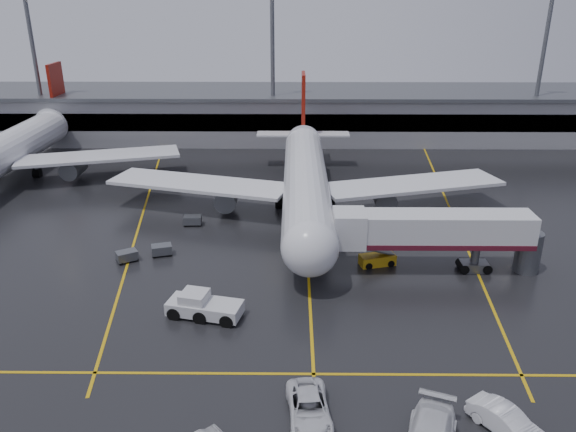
{
  "coord_description": "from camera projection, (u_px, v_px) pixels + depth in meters",
  "views": [
    {
      "loc": [
        -1.5,
        -54.41,
        25.05
      ],
      "look_at": [
        -2.0,
        -2.0,
        4.0
      ],
      "focal_mm": 34.85,
      "sensor_mm": 36.0,
      "label": 1
    }
  ],
  "objects": [
    {
      "name": "ground",
      "position": [
        307.0,
        244.0,
        59.81
      ],
      "size": [
        220.0,
        220.0,
        0.0
      ],
      "primitive_type": "plane",
      "color": "black",
      "rests_on": "ground"
    },
    {
      "name": "apron_line_centre",
      "position": [
        307.0,
        244.0,
        59.81
      ],
      "size": [
        0.25,
        90.0,
        0.02
      ],
      "primitive_type": "cube",
      "color": "gold",
      "rests_on": "ground"
    },
    {
      "name": "apron_line_stop",
      "position": [
        314.0,
        374.0,
        39.4
      ],
      "size": [
        60.0,
        0.25,
        0.02
      ],
      "primitive_type": "cube",
      "color": "gold",
      "rests_on": "ground"
    },
    {
      "name": "apron_line_left",
      "position": [
        144.0,
        209.0,
        69.26
      ],
      "size": [
        9.99,
        69.35,
        0.02
      ],
      "primitive_type": "cube",
      "rotation": [
        0.0,
        0.0,
        0.14
      ],
      "color": "gold",
      "rests_on": "ground"
    },
    {
      "name": "apron_line_right",
      "position": [
        451.0,
        210.0,
        68.93
      ],
      "size": [
        7.57,
        69.64,
        0.02
      ],
      "primitive_type": "cube",
      "rotation": [
        0.0,
        0.0,
        -0.1
      ],
      "color": "gold",
      "rests_on": "ground"
    },
    {
      "name": "terminal",
      "position": [
        301.0,
        113.0,
        102.68
      ],
      "size": [
        122.0,
        19.0,
        8.6
      ],
      "color": "gray",
      "rests_on": "ground"
    },
    {
      "name": "light_mast_left",
      "position": [
        35.0,
        60.0,
        93.79
      ],
      "size": [
        3.0,
        1.2,
        25.45
      ],
      "color": "#595B60",
      "rests_on": "ground"
    },
    {
      "name": "light_mast_mid",
      "position": [
        273.0,
        60.0,
        93.44
      ],
      "size": [
        3.0,
        1.2,
        25.45
      ],
      "color": "#595B60",
      "rests_on": "ground"
    },
    {
      "name": "light_mast_right",
      "position": [
        542.0,
        60.0,
        93.04
      ],
      "size": [
        3.0,
        1.2,
        25.45
      ],
      "color": "#595B60",
      "rests_on": "ground"
    },
    {
      "name": "main_airliner",
      "position": [
        306.0,
        178.0,
        67.24
      ],
      "size": [
        48.8,
        45.6,
        14.1
      ],
      "color": "silver",
      "rests_on": "ground"
    },
    {
      "name": "second_airliner",
      "position": [
        6.0,
        151.0,
        78.75
      ],
      "size": [
        48.8,
        45.6,
        14.1
      ],
      "color": "silver",
      "rests_on": "ground"
    },
    {
      "name": "jet_bridge",
      "position": [
        434.0,
        233.0,
        52.68
      ],
      "size": [
        19.9,
        3.4,
        6.05
      ],
      "color": "silver",
      "rests_on": "ground"
    },
    {
      "name": "pushback_tractor",
      "position": [
        203.0,
        306.0,
        46.21
      ],
      "size": [
        6.55,
        3.88,
        2.2
      ],
      "color": "silver",
      "rests_on": "ground"
    },
    {
      "name": "belt_loader",
      "position": [
        377.0,
        260.0,
        55.05
      ],
      "size": [
        3.74,
        2.35,
        2.2
      ],
      "color": "gold",
      "rests_on": "ground"
    },
    {
      "name": "service_van_a",
      "position": [
        309.0,
        409.0,
        35.02
      ],
      "size": [
        3.07,
        5.78,
        1.55
      ],
      "primitive_type": "imported",
      "rotation": [
        0.0,
        0.0,
        0.09
      ],
      "color": "silver",
      "rests_on": "ground"
    },
    {
      "name": "service_van_c",
      "position": [
        506.0,
        421.0,
        33.93
      ],
      "size": [
        4.27,
        4.96,
        1.61
      ],
      "primitive_type": "imported",
      "rotation": [
        0.0,
        0.0,
        0.63
      ],
      "color": "white",
      "rests_on": "ground"
    },
    {
      "name": "baggage_cart_a",
      "position": [
        162.0,
        249.0,
        57.01
      ],
      "size": [
        2.29,
        1.82,
        1.12
      ],
      "color": "#595B60",
      "rests_on": "ground"
    },
    {
      "name": "baggage_cart_b",
      "position": [
        127.0,
        256.0,
        55.69
      ],
      "size": [
        2.38,
        2.15,
        1.12
      ],
      "color": "#595B60",
      "rests_on": "ground"
    },
    {
      "name": "baggage_cart_c",
      "position": [
        193.0,
        220.0,
        64.4
      ],
      "size": [
        2.06,
        1.4,
        1.12
      ],
      "color": "#595B60",
      "rests_on": "ground"
    }
  ]
}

